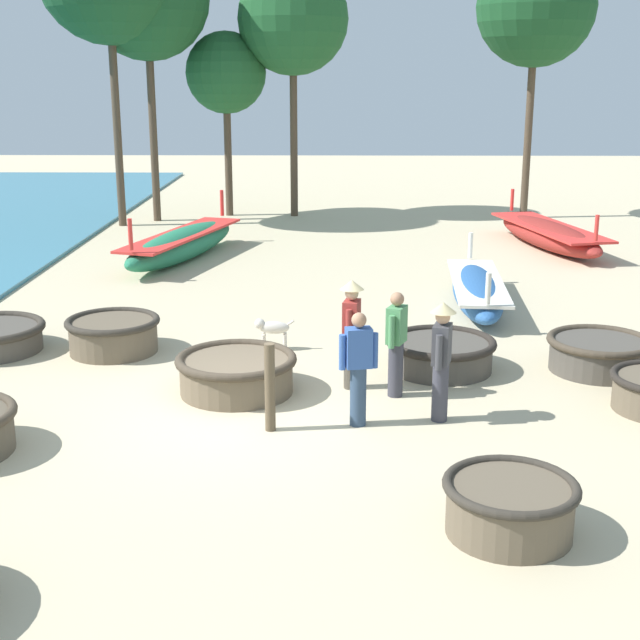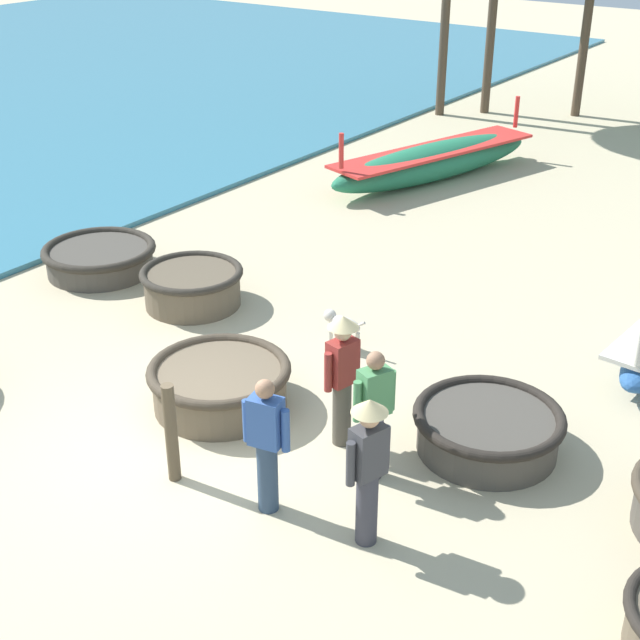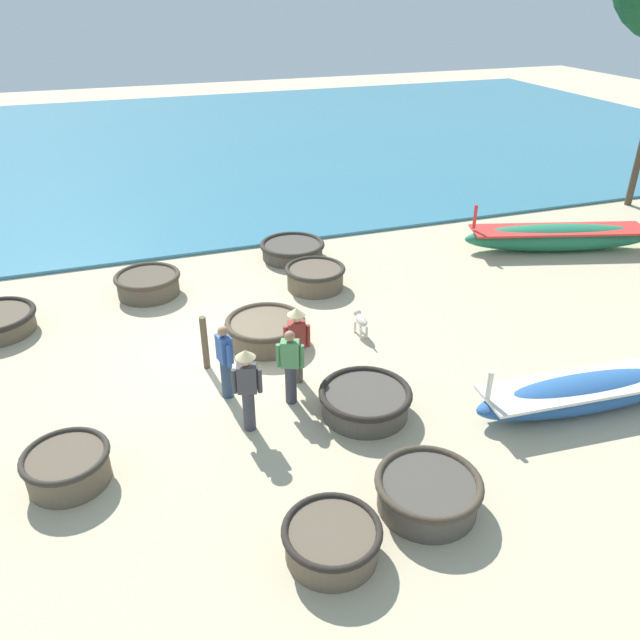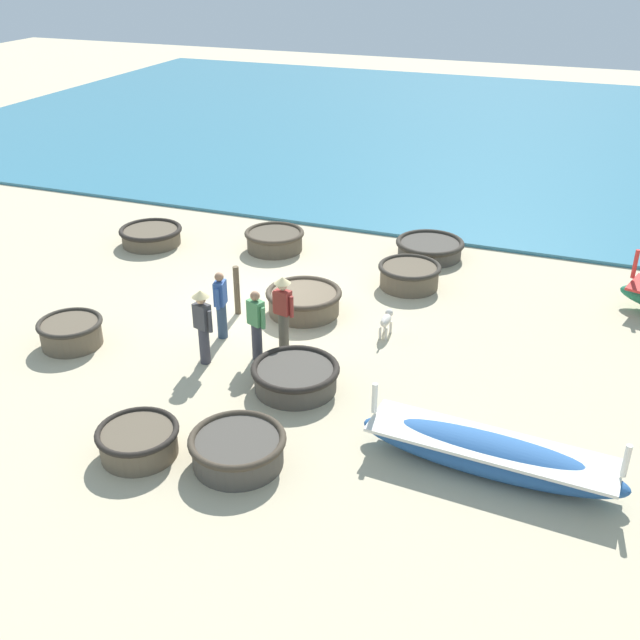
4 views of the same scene
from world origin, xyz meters
The scene contains 18 objects.
ground_plane centered at (0.00, 0.00, 0.00)m, with size 80.00×80.00×0.00m, color #C6B793.
sea centered at (-19.69, 4.00, 0.05)m, with size 28.00×52.00×0.10m, color teal.
coracle_beside_post centered at (3.10, -3.24, 0.32)m, with size 1.41×1.41×0.58m.
coracle_center centered at (5.52, 1.99, 0.30)m, with size 1.67×1.67×0.56m.
coracle_far_left centered at (5.90, 0.28, 0.29)m, with size 1.43×1.43×0.53m.
coracle_front_right centered at (3.01, 2.01, 0.29)m, with size 1.76×1.76×0.52m.
coracle_upturned centered at (-2.45, 2.87, 0.33)m, with size 1.59×1.59×0.60m.
coracle_front_left centered at (-4.58, 2.90, 0.26)m, with size 1.89×1.89×0.48m.
coracle_far_right centered at (-0.15, 0.92, 0.32)m, with size 1.80×1.80×0.58m.
coracle_tilted centered at (-3.50, -1.33, 0.31)m, with size 1.69×1.69×0.57m.
long_boat_red_hull centered at (4.20, 5.99, 0.34)m, with size 1.28×4.53×1.16m.
long_boat_ochre_hull centered at (-2.53, 10.59, 0.41)m, with size 2.57×5.71×1.45m.
fisherman_standing_right centered at (1.55, 1.13, 0.96)m, with size 0.36×0.52×1.67m.
fisherman_with_hat centered at (2.74, -0.15, 0.96)m, with size 0.36×0.51×1.67m.
fisherman_standing_left centered at (2.20, 0.80, 0.84)m, with size 0.34×0.50×1.57m.
fisherman_hauling centered at (1.62, -0.32, 0.84)m, with size 0.52×0.28×1.57m.
dog centered at (0.24, 3.05, 0.37)m, with size 0.69×0.21×0.55m.
mooring_post_inland centered at (0.45, -0.53, 0.60)m, with size 0.14×0.14×1.20m, color brown.
Camera 3 is at (11.68, -1.91, 7.23)m, focal length 35.00 mm.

